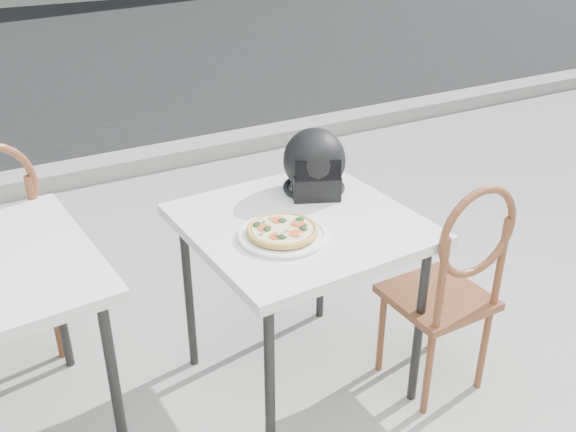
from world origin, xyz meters
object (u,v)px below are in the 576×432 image
cafe_table_main (300,236)px  cafe_chair_main (453,280)px  pizza (282,230)px  helmet (315,165)px  plate (282,235)px

cafe_table_main → cafe_chair_main: bearing=-33.4°
cafe_table_main → cafe_chair_main: cafe_chair_main is taller
cafe_table_main → pizza: 0.18m
helmet → pizza: bearing=-113.2°
cafe_table_main → helmet: (0.17, 0.19, 0.18)m
plate → cafe_table_main: bearing=35.0°
helmet → cafe_chair_main: helmet is taller
cafe_table_main → plate: (-0.12, -0.09, 0.08)m
pizza → cafe_table_main: bearing=34.9°
pizza → helmet: (0.30, 0.28, 0.08)m
helmet → cafe_chair_main: bearing=-35.1°
cafe_table_main → helmet: helmet is taller
plate → cafe_chair_main: size_ratio=0.34×
pizza → plate: bearing=-114.6°
plate → pizza: bearing=65.4°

